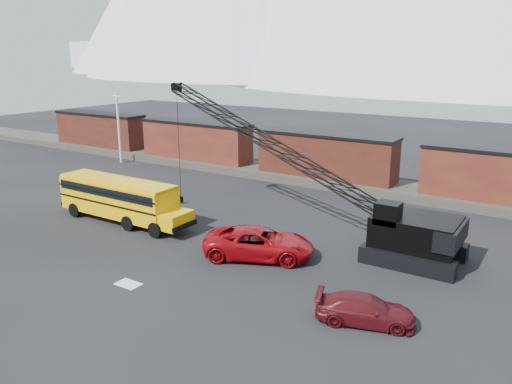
# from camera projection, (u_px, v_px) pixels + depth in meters

# --- Properties ---
(ground) EXTENTS (160.00, 160.00, 0.00)m
(ground) POSITION_uv_depth(u_px,v_px,m) (171.00, 258.00, 30.63)
(ground) COLOR black
(ground) RESTS_ON ground
(gravel_berm) EXTENTS (120.00, 5.00, 0.70)m
(gravel_berm) POSITION_uv_depth(u_px,v_px,m) (325.00, 180.00, 48.36)
(gravel_berm) COLOR #46433A
(gravel_berm) RESTS_ON ground
(boxcar_west_far) EXTENTS (13.70, 3.10, 4.17)m
(boxcar_west_far) POSITION_uv_depth(u_px,v_px,m) (100.00, 129.00, 64.43)
(boxcar_west_far) COLOR #4F1D16
(boxcar_west_far) RESTS_ON gravel_berm
(boxcar_west_near) EXTENTS (13.70, 3.10, 4.17)m
(boxcar_west_near) POSITION_uv_depth(u_px,v_px,m) (196.00, 140.00, 56.08)
(boxcar_west_near) COLOR #4C1516
(boxcar_west_near) RESTS_ON gravel_berm
(boxcar_mid) EXTENTS (13.70, 3.10, 4.17)m
(boxcar_mid) POSITION_uv_depth(u_px,v_px,m) (326.00, 155.00, 47.72)
(boxcar_mid) COLOR #4F1D16
(boxcar_mid) RESTS_ON gravel_berm
(boxcar_east_near) EXTENTS (13.70, 3.10, 4.17)m
(boxcar_east_near) POSITION_uv_depth(u_px,v_px,m) (511.00, 177.00, 39.37)
(boxcar_east_near) COLOR #4C1516
(boxcar_east_near) RESTS_ON gravel_berm
(utility_pole) EXTENTS (1.40, 0.24, 8.00)m
(utility_pole) POSITION_uv_depth(u_px,v_px,m) (119.00, 127.00, 56.64)
(utility_pole) COLOR silver
(utility_pole) RESTS_ON ground
(snow_patch) EXTENTS (1.40, 0.90, 0.02)m
(snow_patch) POSITION_uv_depth(u_px,v_px,m) (128.00, 284.00, 27.13)
(snow_patch) COLOR silver
(snow_patch) RESTS_ON ground
(school_bus) EXTENTS (11.65, 2.65, 3.19)m
(school_bus) POSITION_uv_depth(u_px,v_px,m) (121.00, 199.00, 36.82)
(school_bus) COLOR #E8AB04
(school_bus) RESTS_ON ground
(red_pickup) EXTENTS (7.36, 5.55, 1.86)m
(red_pickup) POSITION_uv_depth(u_px,v_px,m) (259.00, 243.00, 30.50)
(red_pickup) COLOR maroon
(red_pickup) RESTS_ON ground
(maroon_suv) EXTENTS (4.96, 3.22, 1.34)m
(maroon_suv) POSITION_uv_depth(u_px,v_px,m) (365.00, 310.00, 23.06)
(maroon_suv) COLOR #4E0D13
(maroon_suv) RESTS_ON ground
(crawler_crane) EXTENTS (23.08, 4.20, 10.10)m
(crawler_crane) POSITION_uv_depth(u_px,v_px,m) (284.00, 153.00, 34.41)
(crawler_crane) COLOR black
(crawler_crane) RESTS_ON ground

